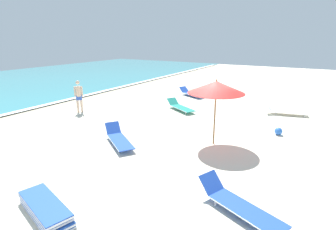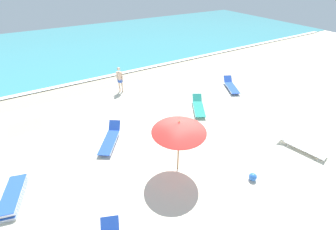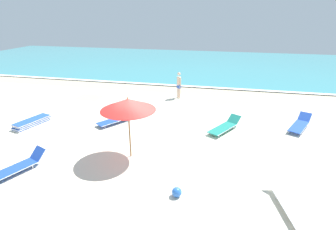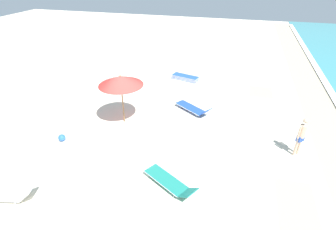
# 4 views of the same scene
# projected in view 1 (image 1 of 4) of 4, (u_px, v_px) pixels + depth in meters

# --- Properties ---
(ground_plane) EXTENTS (60.00, 60.00, 0.16)m
(ground_plane) POSITION_uv_depth(u_px,v_px,m) (204.00, 136.00, 11.20)
(ground_plane) COLOR beige
(beach_umbrella) EXTENTS (2.11, 2.11, 2.52)m
(beach_umbrella) POSITION_uv_depth(u_px,v_px,m) (216.00, 87.00, 9.62)
(beach_umbrella) COLOR olive
(beach_umbrella) RESTS_ON ground_plane
(lounger_stack) EXTENTS (1.09, 2.01, 0.32)m
(lounger_stack) POSITION_uv_depth(u_px,v_px,m) (45.00, 209.00, 6.08)
(lounger_stack) COLOR blue
(lounger_stack) RESTS_ON ground_plane
(sun_lounger_under_umbrella) EXTENTS (1.51, 2.24, 0.54)m
(sun_lounger_under_umbrella) POSITION_uv_depth(u_px,v_px,m) (191.00, 93.00, 18.43)
(sun_lounger_under_umbrella) COLOR blue
(sun_lounger_under_umbrella) RESTS_ON ground_plane
(sun_lounger_beside_umbrella) EXTENTS (1.08, 2.25, 0.56)m
(sun_lounger_beside_umbrella) POSITION_uv_depth(u_px,v_px,m) (285.00, 111.00, 14.00)
(sun_lounger_beside_umbrella) COLOR white
(sun_lounger_beside_umbrella) RESTS_ON ground_plane
(sun_lounger_near_water_left) EXTENTS (1.64, 2.21, 0.51)m
(sun_lounger_near_water_left) POSITION_uv_depth(u_px,v_px,m) (180.00, 107.00, 14.86)
(sun_lounger_near_water_left) COLOR #1E8475
(sun_lounger_near_water_left) RESTS_ON ground_plane
(sun_lounger_near_water_right) EXTENTS (1.74, 2.17, 0.59)m
(sun_lounger_near_water_right) POSITION_uv_depth(u_px,v_px,m) (119.00, 139.00, 10.16)
(sun_lounger_near_water_right) COLOR blue
(sun_lounger_near_water_right) RESTS_ON ground_plane
(sun_lounger_mid_beach_solo) EXTENTS (1.41, 2.29, 0.58)m
(sun_lounger_mid_beach_solo) POSITION_uv_depth(u_px,v_px,m) (238.00, 204.00, 6.15)
(sun_lounger_mid_beach_solo) COLOR blue
(sun_lounger_mid_beach_solo) RESTS_ON ground_plane
(beachgoer_wading_adult) EXTENTS (0.34, 0.35, 1.76)m
(beachgoer_wading_adult) POSITION_uv_depth(u_px,v_px,m) (79.00, 94.00, 14.26)
(beachgoer_wading_adult) COLOR beige
(beachgoer_wading_adult) RESTS_ON ground_plane
(beach_ball) EXTENTS (0.32, 0.32, 0.32)m
(beach_ball) POSITION_uv_depth(u_px,v_px,m) (278.00, 131.00, 11.11)
(beach_ball) COLOR blue
(beach_ball) RESTS_ON ground_plane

